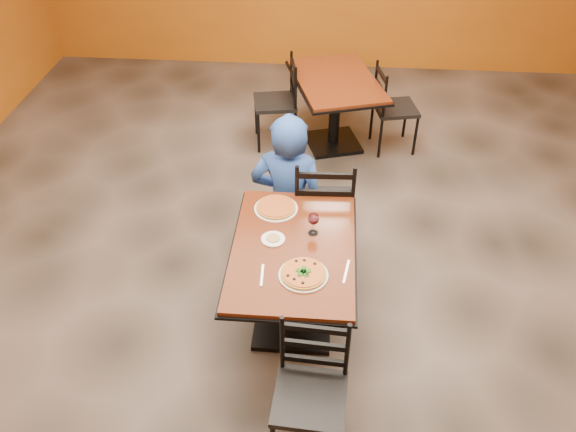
# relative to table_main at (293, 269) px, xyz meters

# --- Properties ---
(floor) EXTENTS (7.00, 8.00, 0.01)m
(floor) POSITION_rel_table_main_xyz_m (0.00, 0.50, -0.56)
(floor) COLOR black
(floor) RESTS_ON ground
(table_main) EXTENTS (0.83, 1.23, 0.75)m
(table_main) POSITION_rel_table_main_xyz_m (0.00, 0.00, 0.00)
(table_main) COLOR #5E1B0E
(table_main) RESTS_ON floor
(table_second) EXTENTS (1.10, 1.35, 0.75)m
(table_second) POSITION_rel_table_main_xyz_m (0.24, 2.52, -0.00)
(table_second) COLOR #5E1B0E
(table_second) RESTS_ON floor
(chair_main_near) EXTENTS (0.43, 0.43, 0.90)m
(chair_main_near) POSITION_rel_table_main_xyz_m (0.16, -0.93, -0.11)
(chair_main_near) COLOR black
(chair_main_near) RESTS_ON floor
(chair_main_far) EXTENTS (0.47, 0.47, 1.00)m
(chair_main_far) POSITION_rel_table_main_xyz_m (0.18, 0.79, -0.06)
(chair_main_far) COLOR black
(chair_main_far) RESTS_ON floor
(chair_second_left) EXTENTS (0.49, 0.49, 0.93)m
(chair_second_left) POSITION_rel_table_main_xyz_m (-0.37, 2.52, -0.09)
(chair_second_left) COLOR black
(chair_second_left) RESTS_ON floor
(chair_second_right) EXTENTS (0.48, 0.48, 0.90)m
(chair_second_right) POSITION_rel_table_main_xyz_m (0.86, 2.52, -0.11)
(chair_second_right) COLOR black
(chair_second_right) RESTS_ON floor
(diner) EXTENTS (0.66, 0.48, 1.24)m
(diner) POSITION_rel_table_main_xyz_m (-0.10, 0.89, 0.06)
(diner) COLOR navy
(diner) RESTS_ON floor
(plate_main) EXTENTS (0.31, 0.31, 0.01)m
(plate_main) POSITION_rel_table_main_xyz_m (0.08, -0.26, 0.20)
(plate_main) COLOR white
(plate_main) RESTS_ON table_main
(pizza_main) EXTENTS (0.28, 0.28, 0.02)m
(pizza_main) POSITION_rel_table_main_xyz_m (0.08, -0.26, 0.21)
(pizza_main) COLOR maroon
(pizza_main) RESTS_ON plate_main
(plate_far) EXTENTS (0.31, 0.31, 0.01)m
(plate_far) POSITION_rel_table_main_xyz_m (-0.15, 0.39, 0.20)
(plate_far) COLOR white
(plate_far) RESTS_ON table_main
(pizza_far) EXTENTS (0.28, 0.28, 0.02)m
(pizza_far) POSITION_rel_table_main_xyz_m (-0.15, 0.39, 0.21)
(pizza_far) COLOR #C26C25
(pizza_far) RESTS_ON plate_far
(side_plate) EXTENTS (0.16, 0.16, 0.01)m
(side_plate) POSITION_rel_table_main_xyz_m (-0.14, 0.07, 0.20)
(side_plate) COLOR white
(side_plate) RESTS_ON table_main
(dip) EXTENTS (0.09, 0.09, 0.01)m
(dip) POSITION_rel_table_main_xyz_m (-0.14, 0.07, 0.21)
(dip) COLOR #A78951
(dip) RESTS_ON side_plate
(wine_glass) EXTENTS (0.08, 0.08, 0.18)m
(wine_glass) POSITION_rel_table_main_xyz_m (0.12, 0.16, 0.28)
(wine_glass) COLOR white
(wine_glass) RESTS_ON table_main
(fork) EXTENTS (0.02, 0.19, 0.00)m
(fork) POSITION_rel_table_main_xyz_m (-0.17, -0.27, 0.20)
(fork) COLOR silver
(fork) RESTS_ON table_main
(knife) EXTENTS (0.05, 0.21, 0.00)m
(knife) POSITION_rel_table_main_xyz_m (0.35, -0.20, 0.20)
(knife) COLOR silver
(knife) RESTS_ON table_main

